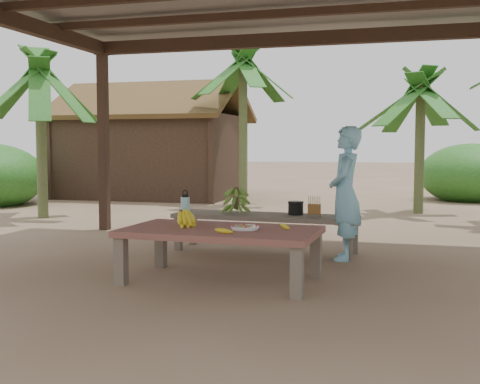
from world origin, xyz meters
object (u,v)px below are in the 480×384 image
(ripe_banana_bunch, at_px, (181,217))
(plate, at_px, (245,228))
(cooking_pot, at_px, (296,208))
(bench, at_px, (265,219))
(water_flask, at_px, (185,209))
(woman, at_px, (345,193))
(work_table, at_px, (221,235))

(ripe_banana_bunch, xyz_separation_m, plate, (0.65, -0.06, -0.07))
(cooking_pot, bearing_deg, ripe_banana_bunch, -115.86)
(bench, xyz_separation_m, water_flask, (-0.51, -1.31, 0.24))
(water_flask, height_order, woman, woman)
(cooking_pot, bearing_deg, water_flask, -122.00)
(plate, bearing_deg, bench, 96.93)
(woman, bearing_deg, work_table, -37.42)
(work_table, height_order, ripe_banana_bunch, ripe_banana_bunch)
(bench, relative_size, water_flask, 6.76)
(ripe_banana_bunch, bearing_deg, bench, 74.09)
(ripe_banana_bunch, bearing_deg, cooking_pot, 64.14)
(bench, bearing_deg, plate, -80.26)
(ripe_banana_bunch, bearing_deg, woman, 43.72)
(ripe_banana_bunch, height_order, woman, woman)
(bench, distance_m, woman, 1.05)
(water_flask, bearing_deg, ripe_banana_bunch, -77.46)
(work_table, xyz_separation_m, water_flask, (-0.48, 0.32, 0.20))
(work_table, height_order, plate, plate)
(woman, bearing_deg, bench, -105.02)
(work_table, xyz_separation_m, ripe_banana_bunch, (-0.41, 0.04, 0.15))
(bench, distance_m, plate, 1.66)
(cooking_pot, bearing_deg, bench, -167.29)
(plate, height_order, woman, woman)
(bench, xyz_separation_m, woman, (0.97, -0.23, 0.35))
(bench, bearing_deg, water_flask, -108.58)
(ripe_banana_bunch, bearing_deg, work_table, -5.66)
(ripe_banana_bunch, height_order, cooking_pot, ripe_banana_bunch)
(woman, bearing_deg, plate, -30.17)
(work_table, relative_size, cooking_pot, 10.26)
(work_table, relative_size, plate, 7.07)
(bench, height_order, cooking_pot, cooking_pot)
(water_flask, relative_size, woman, 0.22)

